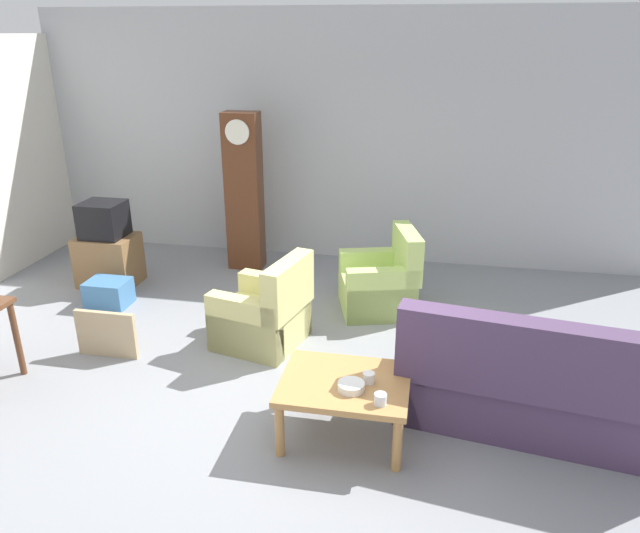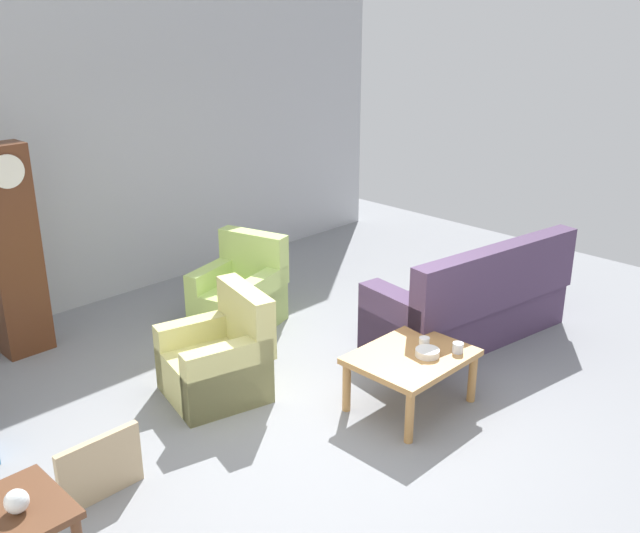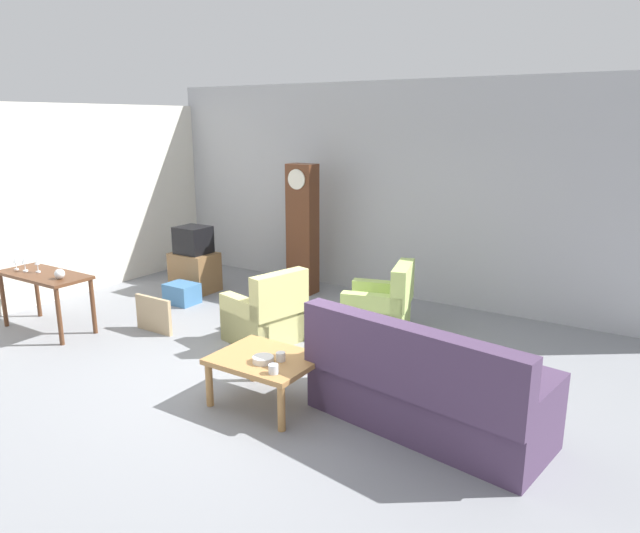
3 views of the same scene
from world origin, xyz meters
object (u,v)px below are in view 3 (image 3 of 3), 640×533
(wine_glass_tall, at_px, (15,261))
(wine_glass_short, at_px, (37,263))
(grandfather_clock, at_px, (303,229))
(framed_picture_leaning, at_px, (154,315))
(couch_floral, at_px, (424,392))
(armchair_olive_far, at_px, (380,310))
(armchair_olive_near, at_px, (266,317))
(tv_stand_cabinet, at_px, (195,272))
(bowl_white_stacked, at_px, (263,359))
(coffee_table_wood, at_px, (265,364))
(console_table_dark, at_px, (45,282))
(cup_blue_rimmed, at_px, (273,369))
(storage_box_blue, at_px, (182,293))
(tv_crt, at_px, (193,240))
(wine_glass_mid, at_px, (24,262))
(glass_dome_cloche, at_px, (60,274))
(cup_white_porcelain, at_px, (281,357))

(wine_glass_tall, xyz_separation_m, wine_glass_short, (0.36, 0.08, 0.01))
(grandfather_clock, bearing_deg, framed_picture_leaning, -103.57)
(couch_floral, relative_size, armchair_olive_far, 2.28)
(grandfather_clock, distance_m, wine_glass_short, 3.71)
(couch_floral, bearing_deg, armchair_olive_near, 159.75)
(tv_stand_cabinet, height_order, bowl_white_stacked, tv_stand_cabinet)
(coffee_table_wood, relative_size, console_table_dark, 0.74)
(framed_picture_leaning, height_order, cup_blue_rimmed, cup_blue_rimmed)
(coffee_table_wood, distance_m, wine_glass_tall, 4.09)
(storage_box_blue, bearing_deg, tv_crt, 117.24)
(grandfather_clock, xyz_separation_m, storage_box_blue, (-1.18, -1.45, -0.86))
(cup_blue_rimmed, height_order, wine_glass_tall, wine_glass_tall)
(storage_box_blue, bearing_deg, console_table_dark, -110.13)
(cup_blue_rimmed, bearing_deg, wine_glass_mid, 176.57)
(framed_picture_leaning, bearing_deg, coffee_table_wood, -17.38)
(couch_floral, relative_size, bowl_white_stacked, 11.20)
(armchair_olive_far, xyz_separation_m, framed_picture_leaning, (-2.46, -1.52, -0.07))
(armchair_olive_far, height_order, glass_dome_cloche, armchair_olive_far)
(armchair_olive_near, xyz_separation_m, coffee_table_wood, (0.99, -1.28, 0.10))
(console_table_dark, xyz_separation_m, storage_box_blue, (0.63, 1.72, -0.50))
(coffee_table_wood, relative_size, cup_white_porcelain, 10.79)
(tv_stand_cabinet, distance_m, wine_glass_mid, 2.52)
(cup_white_porcelain, height_order, cup_blue_rimmed, cup_blue_rimmed)
(armchair_olive_near, distance_m, framed_picture_leaning, 1.51)
(couch_floral, bearing_deg, bowl_white_stacked, -160.58)
(glass_dome_cloche, height_order, cup_white_porcelain, glass_dome_cloche)
(armchair_olive_near, bearing_deg, tv_stand_cabinet, 154.31)
(armchair_olive_far, distance_m, grandfather_clock, 2.21)
(armchair_olive_near, distance_m, storage_box_blue, 2.05)
(storage_box_blue, bearing_deg, cup_white_porcelain, -29.55)
(framed_picture_leaning, relative_size, wine_glass_tall, 3.29)
(tv_crt, xyz_separation_m, wine_glass_mid, (-0.62, -2.37, 0.06))
(couch_floral, relative_size, wine_glass_tall, 12.09)
(armchair_olive_near, height_order, cup_blue_rimmed, armchair_olive_near)
(tv_stand_cabinet, bearing_deg, tv_crt, 0.00)
(grandfather_clock, bearing_deg, cup_white_porcelain, -58.64)
(glass_dome_cloche, bearing_deg, console_table_dark, 174.20)
(storage_box_blue, distance_m, wine_glass_tall, 2.23)
(console_table_dark, relative_size, storage_box_blue, 2.83)
(bowl_white_stacked, bearing_deg, armchair_olive_far, 90.04)
(armchair_olive_far, bearing_deg, armchair_olive_near, -136.49)
(coffee_table_wood, bearing_deg, glass_dome_cloche, 179.46)
(storage_box_blue, bearing_deg, framed_picture_leaning, -61.19)
(armchair_olive_near, relative_size, grandfather_clock, 0.47)
(armchair_olive_far, distance_m, cup_white_porcelain, 2.28)
(tv_stand_cabinet, distance_m, glass_dome_cloche, 2.40)
(armchair_olive_far, xyz_separation_m, console_table_dark, (-3.66, -2.20, 0.34))
(cup_blue_rimmed, height_order, wine_glass_mid, wine_glass_mid)
(wine_glass_short, bearing_deg, coffee_table_wood, -0.95)
(armchair_olive_far, relative_size, cup_blue_rimmed, 10.81)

